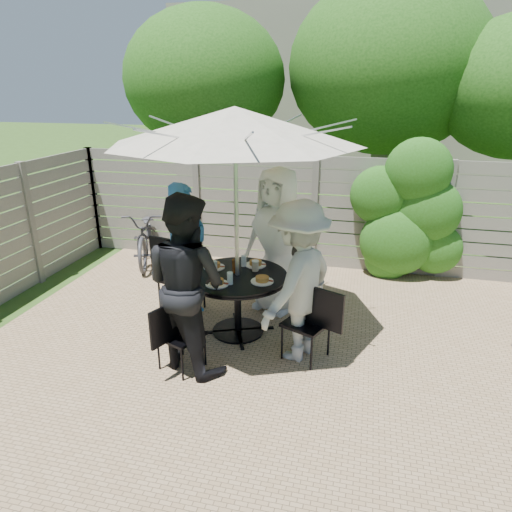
% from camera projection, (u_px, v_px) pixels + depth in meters
% --- Properties ---
extents(backyard_envelope, '(60.00, 60.00, 5.00)m').
position_uv_depth(backyard_envelope, '(350.00, 95.00, 13.41)').
color(backyard_envelope, '#2E4816').
rests_on(backyard_envelope, ground).
extents(patio_table, '(1.54, 1.54, 0.77)m').
position_uv_depth(patio_table, '(238.00, 293.00, 5.43)').
color(patio_table, black).
rests_on(patio_table, ground).
extents(umbrella, '(3.58, 3.58, 2.66)m').
position_uv_depth(umbrella, '(235.00, 126.00, 4.76)').
color(umbrella, silver).
rests_on(umbrella, ground).
extents(chair_back, '(0.56, 0.68, 0.89)m').
position_uv_depth(chair_back, '(282.00, 287.00, 6.25)').
color(chair_back, black).
rests_on(chair_back, ground).
extents(person_back, '(1.11, 0.93, 1.93)m').
position_uv_depth(person_back, '(277.00, 241.00, 5.90)').
color(person_back, silver).
rests_on(person_back, ground).
extents(chair_left, '(0.77, 0.59, 1.00)m').
position_uv_depth(chair_left, '(181.00, 291.00, 6.05)').
color(chair_left, black).
rests_on(chair_left, ground).
extents(person_left, '(0.64, 0.76, 1.76)m').
position_uv_depth(person_left, '(186.00, 252.00, 5.77)').
color(person_left, '#2661A7').
rests_on(person_left, ground).
extents(chair_front, '(0.52, 0.63, 0.83)m').
position_uv_depth(chair_front, '(181.00, 349.00, 4.80)').
color(chair_front, black).
rests_on(chair_front, ground).
extents(person_front, '(1.13, 1.02, 1.90)m').
position_uv_depth(person_front, '(186.00, 284.00, 4.66)').
color(person_front, black).
rests_on(person_front, ground).
extents(chair_right, '(0.68, 0.57, 0.89)m').
position_uv_depth(chair_right, '(307.00, 337.00, 4.98)').
color(chair_right, black).
rests_on(chair_right, ground).
extents(person_right, '(1.06, 1.32, 1.79)m').
position_uv_depth(person_right, '(298.00, 282.00, 4.84)').
color(person_right, '#AAAAA6').
rests_on(person_right, ground).
extents(plate_back, '(0.26, 0.26, 0.06)m').
position_uv_depth(plate_back, '(256.00, 264.00, 5.61)').
color(plate_back, white).
rests_on(plate_back, patio_table).
extents(plate_left, '(0.26, 0.26, 0.06)m').
position_uv_depth(plate_left, '(214.00, 266.00, 5.54)').
color(plate_left, white).
rests_on(plate_left, patio_table).
extents(plate_front, '(0.26, 0.26, 0.06)m').
position_uv_depth(plate_front, '(217.00, 283.00, 5.07)').
color(plate_front, white).
rests_on(plate_front, patio_table).
extents(plate_right, '(0.26, 0.26, 0.06)m').
position_uv_depth(plate_right, '(262.00, 280.00, 5.14)').
color(plate_right, white).
rests_on(plate_right, patio_table).
extents(glass_back, '(0.07, 0.07, 0.14)m').
position_uv_depth(glass_back, '(244.00, 261.00, 5.58)').
color(glass_back, silver).
rests_on(glass_back, patio_table).
extents(glass_left, '(0.07, 0.07, 0.14)m').
position_uv_depth(glass_left, '(215.00, 267.00, 5.39)').
color(glass_left, silver).
rests_on(glass_left, patio_table).
extents(glass_front, '(0.07, 0.07, 0.14)m').
position_uv_depth(glass_front, '(230.00, 278.00, 5.07)').
color(glass_front, silver).
rests_on(glass_front, patio_table).
extents(syrup_jug, '(0.09, 0.09, 0.16)m').
position_uv_depth(syrup_jug, '(236.00, 266.00, 5.39)').
color(syrup_jug, '#59280C').
rests_on(syrup_jug, patio_table).
extents(coffee_cup, '(0.08, 0.08, 0.12)m').
position_uv_depth(coffee_cup, '(255.00, 266.00, 5.43)').
color(coffee_cup, '#C6B293').
rests_on(coffee_cup, patio_table).
extents(bicycle, '(1.17, 1.89, 0.94)m').
position_uv_depth(bicycle, '(147.00, 235.00, 7.79)').
color(bicycle, '#333338').
rests_on(bicycle, ground).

